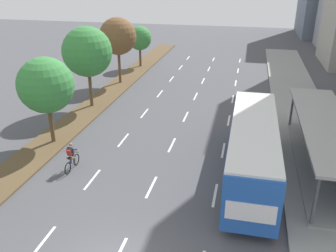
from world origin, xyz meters
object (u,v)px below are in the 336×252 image
(bus, at_px, (253,145))
(median_tree_fourth, at_px, (118,36))
(bus_shelter, at_px, (328,140))
(median_tree_third, at_px, (87,52))
(median_tree_second, at_px, (46,85))
(median_tree_fifth, at_px, (140,38))
(cyclist, at_px, (71,158))

(bus, relative_size, median_tree_fourth, 1.69)
(bus_shelter, distance_m, median_tree_third, 19.44)
(median_tree_second, bearing_deg, median_tree_fourth, 91.47)
(bus_shelter, height_order, median_tree_fifth, median_tree_fifth)
(bus, height_order, median_tree_fourth, median_tree_fourth)
(bus_shelter, height_order, bus, bus)
(median_tree_third, bearing_deg, median_tree_fourth, 90.00)
(bus_shelter, xyz_separation_m, bus, (-4.28, -2.02, 0.20))
(bus, distance_m, median_tree_third, 16.51)
(median_tree_third, bearing_deg, median_tree_second, -87.05)
(cyclist, height_order, median_tree_second, median_tree_second)
(cyclist, distance_m, median_tree_third, 11.54)
(median_tree_second, bearing_deg, median_tree_third, 92.95)
(median_tree_fifth, bearing_deg, median_tree_fourth, -90.19)
(bus, distance_m, cyclist, 10.55)
(median_tree_fifth, bearing_deg, median_tree_second, -89.08)
(median_tree_third, bearing_deg, bus, -32.79)
(bus_shelter, relative_size, cyclist, 6.97)
(bus_shelter, bearing_deg, cyclist, -166.60)
(bus_shelter, xyz_separation_m, median_tree_fourth, (-17.97, 14.05, 3.04))
(bus_shelter, relative_size, median_tree_third, 1.88)
(cyclist, distance_m, median_tree_second, 5.39)
(bus_shelter, height_order, cyclist, bus_shelter)
(bus_shelter, distance_m, median_tree_fifth, 27.90)
(bus, distance_m, median_tree_fifth, 27.07)
(median_tree_third, distance_m, median_tree_fifth, 14.56)
(median_tree_second, height_order, median_tree_fifth, median_tree_second)
(median_tree_second, xyz_separation_m, median_tree_third, (-0.37, 7.25, 0.68))
(median_tree_fourth, bearing_deg, cyclist, -79.29)
(bus_shelter, height_order, median_tree_second, median_tree_second)
(median_tree_second, xyz_separation_m, median_tree_fifth, (-0.35, 21.75, -0.63))
(bus, bearing_deg, cyclist, -171.91)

